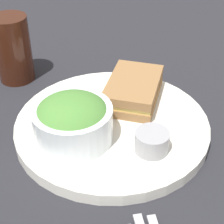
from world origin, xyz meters
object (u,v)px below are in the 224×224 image
object	(u,v)px
plate	(112,126)
dressing_cup	(152,142)
sandwich	(133,90)
drink_glass	(13,49)
salad_bowl	(73,120)

from	to	relation	value
plate	dressing_cup	size ratio (longest dim) A/B	6.25
plate	dressing_cup	world-z (taller)	dressing_cup
plate	sandwich	xyz separation A→B (m)	(0.07, -0.03, 0.03)
dressing_cup	drink_glass	world-z (taller)	drink_glass
plate	salad_bowl	distance (m)	0.09
plate	salad_bowl	world-z (taller)	salad_bowl
salad_bowl	dressing_cup	distance (m)	0.13
plate	drink_glass	bearing A→B (deg)	54.81
plate	drink_glass	xyz separation A→B (m)	(0.16, 0.22, 0.06)
sandwich	dressing_cup	bearing A→B (deg)	-164.81
salad_bowl	drink_glass	world-z (taller)	drink_glass
salad_bowl	dressing_cup	size ratio (longest dim) A/B	2.39
salad_bowl	drink_glass	bearing A→B (deg)	38.43
dressing_cup	drink_glass	bearing A→B (deg)	52.60
plate	salad_bowl	size ratio (longest dim) A/B	2.61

